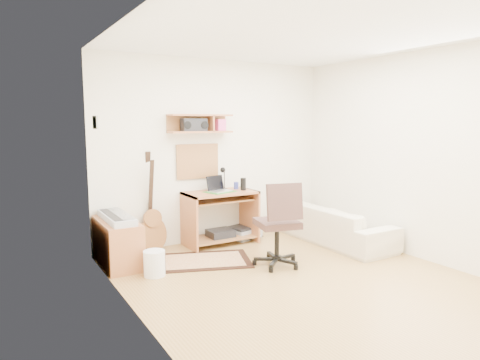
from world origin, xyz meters
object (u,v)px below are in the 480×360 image
cabinet (117,243)px  printer (244,232)px  task_chair (277,223)px  desk (220,218)px  sofa (336,218)px

cabinet → printer: 1.98m
task_chair → cabinet: bearing=162.1°
cabinet → printer: cabinet is taller
desk → task_chair: task_chair is taller
task_chair → cabinet: 1.95m
printer → task_chair: bearing=-117.6°
desk → printer: bearing=11.2°
cabinet → sofa: size_ratio=0.50×
printer → sofa: 1.36m
desk → task_chair: (0.14, -1.18, 0.15)m
printer → sofa: sofa is taller
task_chair → cabinet: size_ratio=1.16×
desk → cabinet: size_ratio=1.11×
task_chair → sofa: task_chair is taller
desk → printer: 0.54m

